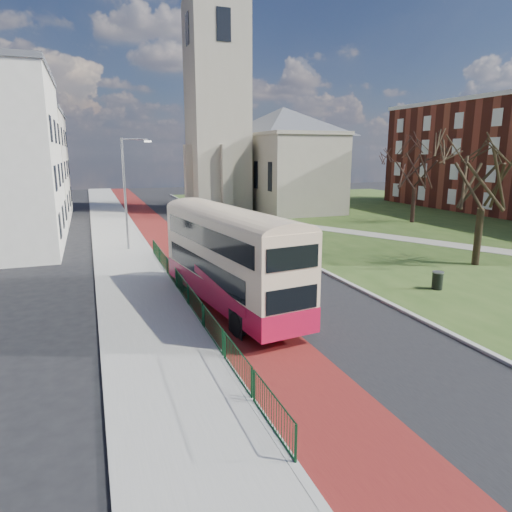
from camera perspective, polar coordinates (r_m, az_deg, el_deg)
name	(u,v)px	position (r m, az deg, el deg)	size (l,w,h in m)	color
ground	(279,328)	(19.09, 2.84, -8.99)	(160.00, 160.00, 0.00)	black
road_carriageway	(201,240)	(37.94, -6.84, 1.95)	(9.00, 120.00, 0.01)	black
bus_lane	(169,243)	(37.44, -10.86, 1.67)	(3.40, 120.00, 0.01)	#591414
pavement_west	(120,245)	(37.03, -16.67, 1.32)	(4.00, 120.00, 0.12)	gray
kerb_west	(146,243)	(37.19, -13.60, 1.56)	(0.25, 120.00, 0.13)	#999993
kerb_east	(246,233)	(41.07, -1.23, 2.95)	(0.25, 80.00, 0.13)	#999993
grass_green	(426,222)	(51.02, 20.49, 4.03)	(40.00, 80.00, 0.04)	#2E4819
footpath	(470,247)	(38.31, 25.17, 1.00)	(2.20, 36.00, 0.03)	#9E998C
pedestrian_railing	(188,295)	(21.70, -8.53, -4.85)	(0.07, 24.00, 1.12)	#0C371B
gothic_church	(254,101)	(58.02, -0.31, 18.78)	(16.38, 18.00, 40.00)	gray
street_block_far	(15,166)	(54.78, -27.90, 9.96)	(10.30, 16.30, 11.50)	beige
streetlamp	(127,188)	(34.50, -15.84, 8.18)	(2.13, 0.18, 8.00)	gray
bus	(229,254)	(20.77, -3.35, 0.22)	(3.90, 10.99, 4.50)	#AC0F2F
winter_tree_near	(486,162)	(31.85, 26.83, 10.45)	(6.63, 6.63, 9.36)	#2F2417
winter_tree_far	(417,160)	(49.63, 19.43, 11.24)	(6.83, 6.83, 9.11)	#2F1D17
litter_bin	(437,280)	(25.85, 21.74, -2.84)	(0.69, 0.69, 0.95)	black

